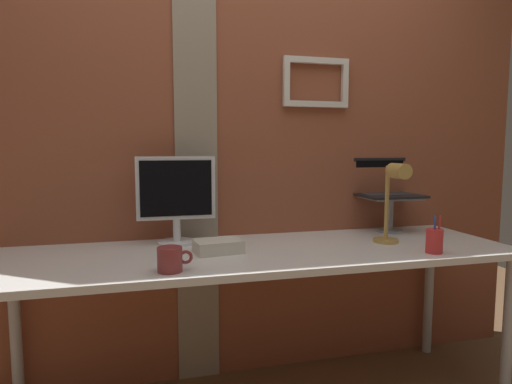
{
  "coord_description": "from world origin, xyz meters",
  "views": [
    {
      "loc": [
        -0.45,
        -1.73,
        1.2
      ],
      "look_at": [
        0.04,
        0.18,
        0.99
      ],
      "focal_mm": 29.97,
      "sensor_mm": 36.0,
      "label": 1
    }
  ],
  "objects": [
    {
      "name": "laptop",
      "position": [
        0.82,
        0.36,
        0.99
      ],
      "size": [
        0.32,
        0.27,
        0.21
      ],
      "color": "black",
      "rests_on": "laptop_stand"
    },
    {
      "name": "coffee_mug",
      "position": [
        -0.38,
        -0.16,
        0.79
      ],
      "size": [
        0.13,
        0.09,
        0.09
      ],
      "color": "maroon",
      "rests_on": "desk"
    },
    {
      "name": "laptop_stand",
      "position": [
        0.82,
        0.3,
        0.87
      ],
      "size": [
        0.28,
        0.22,
        0.19
      ],
      "color": "gray",
      "rests_on": "desk"
    },
    {
      "name": "pen_cup",
      "position": [
        0.75,
        -0.16,
        0.8
      ],
      "size": [
        0.07,
        0.07,
        0.17
      ],
      "color": "red",
      "rests_on": "desk"
    },
    {
      "name": "brick_wall_back",
      "position": [
        -0.0,
        0.48,
        1.19
      ],
      "size": [
        3.33,
        0.16,
        2.39
      ],
      "color": "brown",
      "rests_on": "ground_plane"
    },
    {
      "name": "desk",
      "position": [
        0.04,
        0.08,
        0.68
      ],
      "size": [
        2.3,
        0.69,
        0.74
      ],
      "color": "white",
      "rests_on": "ground_plane"
    },
    {
      "name": "paper_clutter_stack",
      "position": [
        -0.16,
        0.08,
        0.77
      ],
      "size": [
        0.22,
        0.16,
        0.06
      ],
      "primitive_type": "cube",
      "rotation": [
        0.0,
        0.0,
        0.13
      ],
      "color": "silver",
      "rests_on": "desk"
    },
    {
      "name": "monitor",
      "position": [
        -0.32,
        0.3,
        0.98
      ],
      "size": [
        0.37,
        0.18,
        0.41
      ],
      "color": "white",
      "rests_on": "desk"
    },
    {
      "name": "desk_lamp",
      "position": [
        0.66,
        0.03,
        0.98
      ],
      "size": [
        0.12,
        0.2,
        0.38
      ],
      "color": "tan",
      "rests_on": "desk"
    }
  ]
}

